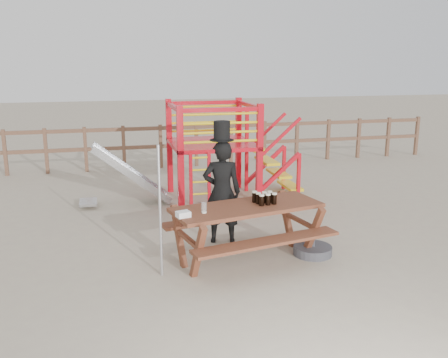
% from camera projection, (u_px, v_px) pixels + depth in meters
% --- Properties ---
extents(ground, '(60.00, 60.00, 0.00)m').
position_uv_depth(ground, '(252.00, 264.00, 7.37)').
color(ground, tan).
rests_on(ground, ground).
extents(back_fence, '(15.09, 0.09, 1.20)m').
position_uv_depth(back_fence, '(179.00, 141.00, 13.80)').
color(back_fence, brown).
rests_on(back_fence, ground).
extents(playground_fort, '(4.71, 1.84, 2.10)m').
position_uv_depth(playground_fort, '(209.00, 150.00, 10.53)').
color(playground_fort, red).
rests_on(playground_fort, ground).
extents(picnic_table, '(2.48, 1.95, 0.86)m').
position_uv_depth(picnic_table, '(247.00, 226.00, 7.41)').
color(picnic_table, brown).
rests_on(picnic_table, ground).
extents(man_with_hat, '(0.70, 0.53, 2.01)m').
position_uv_depth(man_with_hat, '(222.00, 189.00, 8.08)').
color(man_with_hat, black).
rests_on(man_with_hat, ground).
extents(metal_pole, '(0.04, 0.04, 1.86)m').
position_uv_depth(metal_pole, '(160.00, 212.00, 6.79)').
color(metal_pole, '#B2B2B7').
rests_on(metal_pole, ground).
extents(parasol_base, '(0.60, 0.60, 0.25)m').
position_uv_depth(parasol_base, '(313.00, 250.00, 7.73)').
color(parasol_base, '#38383D').
rests_on(parasol_base, ground).
extents(paper_bag, '(0.21, 0.18, 0.08)m').
position_uv_depth(paper_bag, '(183.00, 214.00, 6.79)').
color(paper_bag, white).
rests_on(paper_bag, picnic_table).
extents(stout_pints, '(0.33, 0.28, 0.17)m').
position_uv_depth(stout_pints, '(264.00, 198.00, 7.41)').
color(stout_pints, black).
rests_on(stout_pints, picnic_table).
extents(empty_glasses, '(0.07, 0.07, 0.15)m').
position_uv_depth(empty_glasses, '(204.00, 208.00, 6.97)').
color(empty_glasses, silver).
rests_on(empty_glasses, picnic_table).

